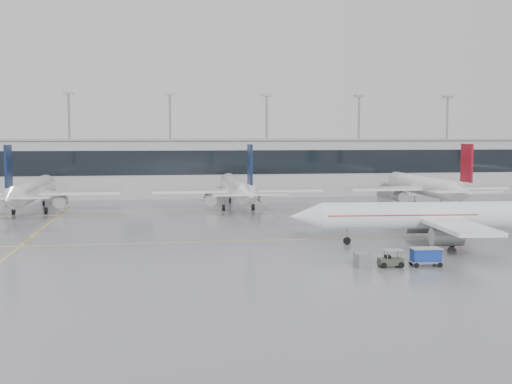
{
  "coord_description": "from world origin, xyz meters",
  "views": [
    {
      "loc": [
        -13.71,
        -77.93,
        12.96
      ],
      "look_at": [
        0.0,
        12.0,
        5.0
      ],
      "focal_mm": 45.0,
      "sensor_mm": 36.0,
      "label": 1
    }
  ],
  "objects": [
    {
      "name": "light_masts",
      "position": [
        0.0,
        68.0,
        13.34
      ],
      "size": [
        156.4,
        1.0,
        22.6
      ],
      "color": "gray",
      "rests_on": "ground"
    },
    {
      "name": "gse_unit",
      "position": [
        6.09,
        -17.88,
        0.72
      ],
      "size": [
        1.65,
        1.57,
        1.44
      ],
      "primitive_type": "cube",
      "rotation": [
        0.0,
        0.0,
        0.17
      ],
      "color": "slate",
      "rests_on": "ground"
    },
    {
      "name": "terminal",
      "position": [
        0.0,
        62.0,
        6.0
      ],
      "size": [
        180.0,
        15.0,
        12.0
      ],
      "primitive_type": "cube",
      "color": "#A2A2A6",
      "rests_on": "ground"
    },
    {
      "name": "taxi_line_main",
      "position": [
        0.0,
        0.0,
        0.01
      ],
      "size": [
        120.0,
        0.25,
        0.01
      ],
      "primitive_type": "cube",
      "color": "yellow",
      "rests_on": "ground"
    },
    {
      "name": "parked_jet_b",
      "position": [
        -35.0,
        33.69,
        3.71
      ],
      "size": [
        29.64,
        36.96,
        11.72
      ],
      "rotation": [
        0.0,
        0.0,
        1.57
      ],
      "color": "white",
      "rests_on": "ground"
    },
    {
      "name": "baggage_cart",
      "position": [
        12.55,
        -18.1,
        1.08
      ],
      "size": [
        3.08,
        1.81,
        1.85
      ],
      "rotation": [
        0.0,
        0.0,
        -0.05
      ],
      "color": "gray",
      "rests_on": "ground"
    },
    {
      "name": "parked_jet_d",
      "position": [
        35.0,
        33.69,
        3.71
      ],
      "size": [
        29.64,
        36.96,
        11.72
      ],
      "rotation": [
        0.0,
        0.0,
        1.57
      ],
      "color": "white",
      "rests_on": "ground"
    },
    {
      "name": "taxi_line_cross",
      "position": [
        -30.0,
        15.0,
        0.01
      ],
      "size": [
        0.25,
        60.0,
        0.01
      ],
      "primitive_type": "cube",
      "color": "yellow",
      "rests_on": "ground"
    },
    {
      "name": "air_canada_jet",
      "position": [
        19.19,
        -5.33,
        3.34
      ],
      "size": [
        34.55,
        27.17,
        10.62
      ],
      "rotation": [
        0.0,
        0.0,
        3.07
      ],
      "color": "white",
      "rests_on": "ground"
    },
    {
      "name": "terminal_glass",
      "position": [
        0.0,
        54.45,
        7.5
      ],
      "size": [
        180.0,
        0.2,
        5.0
      ],
      "primitive_type": "cube",
      "color": "black",
      "rests_on": "ground"
    },
    {
      "name": "ground",
      "position": [
        0.0,
        0.0,
        0.0
      ],
      "size": [
        320.0,
        320.0,
        0.0
      ],
      "primitive_type": "plane",
      "color": "gray",
      "rests_on": "ground"
    },
    {
      "name": "parked_jet_c",
      "position": [
        -0.0,
        33.69,
        3.71
      ],
      "size": [
        29.64,
        36.96,
        11.72
      ],
      "rotation": [
        0.0,
        0.0,
        1.57
      ],
      "color": "white",
      "rests_on": "ground"
    },
    {
      "name": "terminal_roof",
      "position": [
        0.0,
        62.0,
        12.2
      ],
      "size": [
        182.0,
        16.0,
        0.4
      ],
      "primitive_type": "cube",
      "color": "gray",
      "rests_on": "ground"
    },
    {
      "name": "baggage_tug",
      "position": [
        8.95,
        -17.94,
        0.61
      ],
      "size": [
        3.59,
        1.59,
        1.73
      ],
      "rotation": [
        0.0,
        0.0,
        -0.05
      ],
      "color": "#373C30",
      "rests_on": "ground"
    },
    {
      "name": "taxi_line_north",
      "position": [
        0.0,
        30.0,
        0.01
      ],
      "size": [
        120.0,
        0.25,
        0.01
      ],
      "primitive_type": "cube",
      "color": "yellow",
      "rests_on": "ground"
    }
  ]
}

